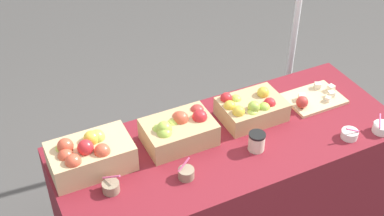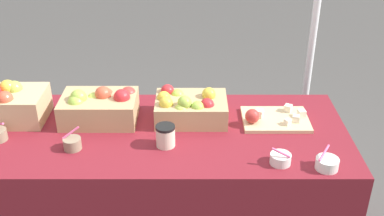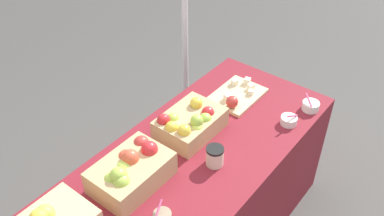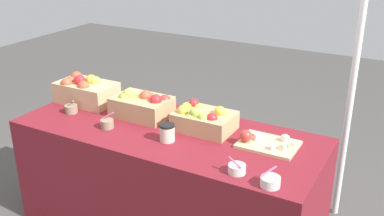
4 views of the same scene
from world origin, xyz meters
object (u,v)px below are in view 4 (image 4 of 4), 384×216
sample_bowl_extra (107,124)px  coffee_cup (167,133)px  apple_crate_left (85,90)px  tent_pole (353,83)px  cutting_board_front (265,143)px  sample_bowl_far (237,169)px  sample_bowl_mid (71,109)px  apple_crate_middle (142,105)px  apple_crate_right (203,119)px  sample_bowl_near (270,181)px

sample_bowl_extra → coffee_cup: bearing=3.7°
apple_crate_left → tent_pole: (1.66, 0.63, 0.14)m
cutting_board_front → sample_bowl_far: (-0.02, -0.35, 0.00)m
sample_bowl_mid → sample_bowl_far: (1.28, -0.19, -0.00)m
apple_crate_middle → sample_bowl_far: bearing=-24.1°
apple_crate_left → apple_crate_right: apple_crate_left is taller
tent_pole → sample_bowl_near: bearing=-98.4°
cutting_board_front → coffee_cup: bearing=-157.6°
sample_bowl_extra → coffee_cup: same height
sample_bowl_extra → coffee_cup: 0.42m
sample_bowl_near → tent_pole: tent_pole is taller
coffee_cup → cutting_board_front: bearing=22.4°
apple_crate_middle → sample_bowl_near: size_ratio=3.76×
apple_crate_right → tent_pole: size_ratio=0.18×
apple_crate_right → sample_bowl_extra: size_ratio=3.44×
apple_crate_middle → tent_pole: 1.35m
apple_crate_left → coffee_cup: size_ratio=3.99×
apple_crate_right → coffee_cup: apple_crate_right is taller
apple_crate_right → apple_crate_middle: bearing=-179.5°
sample_bowl_mid → coffee_cup: size_ratio=1.01×
sample_bowl_mid → sample_bowl_extra: bearing=-11.7°
apple_crate_left → apple_crate_middle: apple_crate_left is taller
cutting_board_front → sample_bowl_extra: bearing=-165.6°
sample_bowl_near → tent_pole: (0.16, 1.05, 0.21)m
coffee_cup → apple_crate_left: bearing=163.6°
tent_pole → apple_crate_right: bearing=-139.4°
apple_crate_middle → apple_crate_right: size_ratio=1.05×
tent_pole → sample_bowl_mid: bearing=-153.2°
sample_bowl_extra → coffee_cup: (0.42, 0.03, 0.02)m
cutting_board_front → sample_bowl_far: cutting_board_front is taller
sample_bowl_mid → coffee_cup: same height
apple_crate_right → sample_bowl_extra: (-0.53, -0.27, -0.04)m
tent_pole → sample_bowl_extra: bearing=-144.6°
apple_crate_right → sample_bowl_near: 0.72m
apple_crate_right → tent_pole: tent_pole is taller
sample_bowl_mid → sample_bowl_extra: size_ratio=1.01×
apple_crate_left → sample_bowl_extra: size_ratio=4.00×
apple_crate_middle → sample_bowl_mid: (-0.44, -0.19, -0.05)m
apple_crate_left → sample_bowl_mid: apple_crate_left is taller
coffee_cup → apple_crate_right: bearing=65.7°
sample_bowl_near → sample_bowl_mid: sample_bowl_mid is taller
sample_bowl_extra → cutting_board_front: bearing=14.4°
sample_bowl_mid → apple_crate_middle: bearing=22.9°
apple_crate_middle → cutting_board_front: size_ratio=1.13×
apple_crate_left → sample_bowl_extra: 0.49m
sample_bowl_extra → tent_pole: 1.56m
apple_crate_middle → sample_bowl_mid: bearing=-157.1°
sample_bowl_far → tent_pole: (0.34, 1.01, 0.21)m
sample_bowl_mid → tent_pole: bearing=26.8°
cutting_board_front → apple_crate_left: bearing=178.8°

